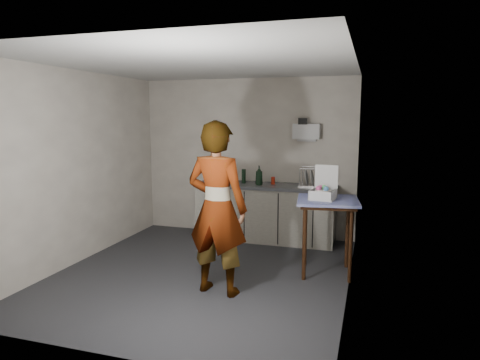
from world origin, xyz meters
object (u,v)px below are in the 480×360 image
(soda_can, at_px, (273,181))
(dish_rack, at_px, (313,182))
(soap_bottle, at_px, (259,175))
(dark_bottle, at_px, (244,176))
(kitchen_counter, at_px, (265,214))
(bakery_box, at_px, (323,192))
(side_table, at_px, (328,209))
(standing_man, at_px, (217,208))
(paper_towel, at_px, (212,173))

(soda_can, relative_size, dish_rack, 0.28)
(soap_bottle, bearing_deg, dark_bottle, 156.95)
(soda_can, bearing_deg, kitchen_counter, -154.01)
(dark_bottle, distance_m, bakery_box, 1.90)
(side_table, distance_m, dark_bottle, 1.95)
(standing_man, distance_m, bakery_box, 1.42)
(soap_bottle, relative_size, soda_can, 2.59)
(soap_bottle, xyz_separation_m, soda_can, (0.19, 0.15, -0.09))
(dark_bottle, bearing_deg, soap_bottle, -23.05)
(dish_rack, bearing_deg, paper_towel, -177.93)
(paper_towel, distance_m, bakery_box, 2.31)
(side_table, relative_size, soap_bottle, 3.14)
(standing_man, relative_size, dish_rack, 4.59)
(dish_rack, xyz_separation_m, bakery_box, (0.30, -1.29, 0.08))
(side_table, height_order, paper_towel, paper_towel)
(soap_bottle, relative_size, dark_bottle, 1.33)
(dark_bottle, height_order, paper_towel, paper_towel)
(kitchen_counter, relative_size, side_table, 2.33)
(dark_bottle, distance_m, dish_rack, 1.11)
(kitchen_counter, relative_size, dark_bottle, 9.74)
(standing_man, distance_m, paper_towel, 2.36)
(dark_bottle, height_order, bakery_box, bakery_box)
(bakery_box, bearing_deg, kitchen_counter, 138.35)
(side_table, distance_m, soap_bottle, 1.65)
(side_table, bearing_deg, bakery_box, -177.37)
(standing_man, height_order, dark_bottle, standing_man)
(kitchen_counter, height_order, soap_bottle, soap_bottle)
(soda_can, relative_size, bakery_box, 0.29)
(dark_bottle, distance_m, paper_towel, 0.54)
(standing_man, bearing_deg, bakery_box, -131.10)
(soap_bottle, distance_m, soda_can, 0.26)
(kitchen_counter, bearing_deg, bakery_box, -49.92)
(side_table, xyz_separation_m, bakery_box, (-0.06, -0.01, 0.22))
(soda_can, xyz_separation_m, bakery_box, (0.93, -1.29, 0.09))
(standing_man, distance_m, soap_bottle, 2.10)
(kitchen_counter, xyz_separation_m, soap_bottle, (-0.08, -0.09, 0.64))
(soda_can, distance_m, bakery_box, 1.59)
(standing_man, relative_size, paper_towel, 6.18)
(kitchen_counter, relative_size, paper_towel, 7.12)
(dish_rack, bearing_deg, standing_man, -108.57)
(side_table, distance_m, bakery_box, 0.22)
(kitchen_counter, height_order, dish_rack, dish_rack)
(kitchen_counter, distance_m, bakery_box, 1.73)
(side_table, height_order, dark_bottle, dark_bottle)
(paper_towel, xyz_separation_m, dish_rack, (1.65, 0.06, -0.08))
(standing_man, bearing_deg, soap_bottle, -81.21)
(kitchen_counter, bearing_deg, paper_towel, -179.88)
(standing_man, relative_size, dark_bottle, 8.45)
(standing_man, xyz_separation_m, paper_towel, (-0.89, 2.18, 0.09))
(soda_can, xyz_separation_m, paper_towel, (-1.02, -0.05, 0.09))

